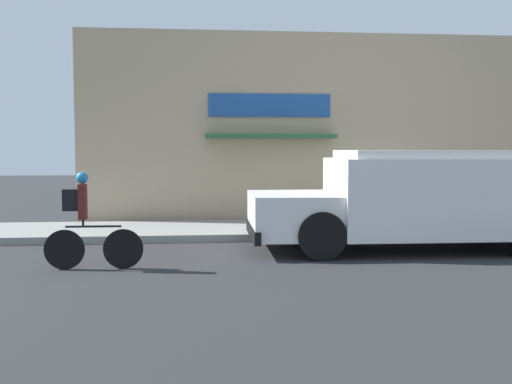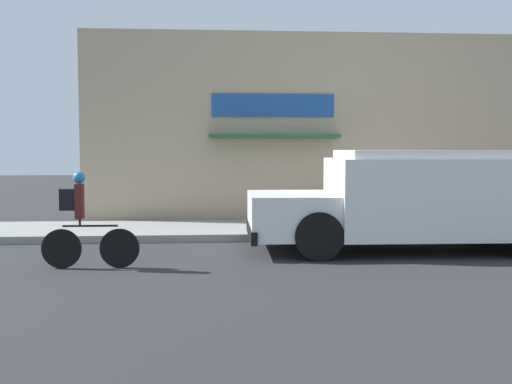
# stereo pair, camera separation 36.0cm
# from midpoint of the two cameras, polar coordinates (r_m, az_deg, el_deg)

# --- Properties ---
(ground_plane) EXTENTS (70.00, 70.00, 0.00)m
(ground_plane) POSITION_cam_midpoint_polar(r_m,az_deg,el_deg) (13.49, 10.50, -4.53)
(ground_plane) COLOR #2B2B2D
(sidewalk) EXTENTS (28.00, 2.72, 0.17)m
(sidewalk) POSITION_cam_midpoint_polar(r_m,az_deg,el_deg) (14.77, 9.03, -3.44)
(sidewalk) COLOR gray
(sidewalk) RESTS_ON ground_plane
(storefront) EXTENTS (14.05, 0.81, 5.10)m
(storefront) POSITION_cam_midpoint_polar(r_m,az_deg,el_deg) (16.33, 7.42, 5.97)
(storefront) COLOR tan
(storefront) RESTS_ON ground_plane
(school_bus) EXTENTS (6.41, 2.83, 1.98)m
(school_bus) POSITION_cam_midpoint_polar(r_m,az_deg,el_deg) (12.34, 15.22, -0.47)
(school_bus) COLOR white
(school_bus) RESTS_ON ground_plane
(cyclist) EXTENTS (1.64, 0.20, 1.63)m
(cyclist) POSITION_cam_midpoint_polar(r_m,az_deg,el_deg) (10.41, -16.82, -2.83)
(cyclist) COLOR black
(cyclist) RESTS_ON ground_plane
(trash_bin) EXTENTS (0.56, 0.56, 0.79)m
(trash_bin) POSITION_cam_midpoint_polar(r_m,az_deg,el_deg) (15.35, 5.56, -1.32)
(trash_bin) COLOR #38383D
(trash_bin) RESTS_ON sidewalk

